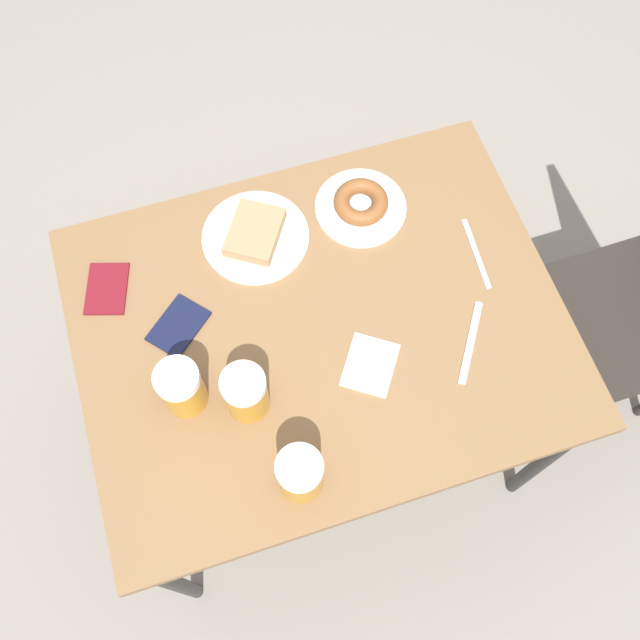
% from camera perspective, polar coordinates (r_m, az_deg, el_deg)
% --- Properties ---
extents(ground_plane, '(8.00, 8.00, 0.00)m').
position_cam_1_polar(ground_plane, '(2.24, 0.00, -7.96)').
color(ground_plane, gray).
extents(table, '(0.82, 1.05, 0.74)m').
position_cam_1_polar(table, '(1.60, 0.00, -1.19)').
color(table, olive).
rests_on(table, ground_plane).
extents(plate_with_cake, '(0.25, 0.25, 0.04)m').
position_cam_1_polar(plate_with_cake, '(1.63, -5.21, 6.79)').
color(plate_with_cake, white).
rests_on(plate_with_cake, table).
extents(plate_with_donut, '(0.21, 0.21, 0.05)m').
position_cam_1_polar(plate_with_donut, '(1.67, 3.29, 9.21)').
color(plate_with_donut, white).
rests_on(plate_with_donut, table).
extents(beer_mug_left, '(0.09, 0.09, 0.13)m').
position_cam_1_polar(beer_mug_left, '(1.44, -11.02, -5.34)').
color(beer_mug_left, '#C68C23').
rests_on(beer_mug_left, table).
extents(beer_mug_center, '(0.09, 0.09, 0.13)m').
position_cam_1_polar(beer_mug_center, '(1.42, -5.97, -5.82)').
color(beer_mug_center, '#C68C23').
rests_on(beer_mug_center, table).
extents(beer_mug_right, '(0.09, 0.09, 0.13)m').
position_cam_1_polar(beer_mug_right, '(1.37, -1.61, -12.22)').
color(beer_mug_right, '#C68C23').
rests_on(beer_mug_right, table).
extents(napkin_folded, '(0.16, 0.15, 0.00)m').
position_cam_1_polar(napkin_folded, '(1.51, 4.02, -3.60)').
color(napkin_folded, white).
rests_on(napkin_folded, table).
extents(fork, '(0.18, 0.03, 0.00)m').
position_cam_1_polar(fork, '(1.66, 12.39, 5.23)').
color(fork, silver).
rests_on(fork, table).
extents(knife, '(0.17, 0.12, 0.00)m').
position_cam_1_polar(knife, '(1.56, 11.95, -1.76)').
color(knife, silver).
rests_on(knife, table).
extents(passport_near_edge, '(0.15, 0.15, 0.01)m').
position_cam_1_polar(passport_near_edge, '(1.57, -11.27, -0.48)').
color(passport_near_edge, '#141938').
rests_on(passport_near_edge, table).
extents(passport_far_edge, '(0.15, 0.12, 0.01)m').
position_cam_1_polar(passport_far_edge, '(1.64, -16.68, 2.41)').
color(passport_far_edge, maroon).
rests_on(passport_far_edge, table).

